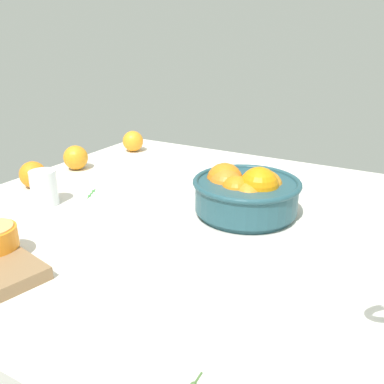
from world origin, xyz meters
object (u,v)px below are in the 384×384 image
(loose_orange_0, at_px, (33,175))
(loose_orange_2, at_px, (76,158))
(juice_glass, at_px, (44,190))
(loose_orange_1, at_px, (133,141))
(fruit_bowl, at_px, (246,192))
(spoon, at_px, (280,179))

(loose_orange_0, xyz_separation_m, loose_orange_2, (-0.01, 0.17, 0.00))
(juice_glass, xyz_separation_m, loose_orange_2, (-0.13, 0.23, 0.00))
(juice_glass, bearing_deg, loose_orange_1, 102.23)
(fruit_bowl, xyz_separation_m, loose_orange_0, (-0.55, -0.11, -0.02))
(loose_orange_1, distance_m, loose_orange_2, 0.24)
(loose_orange_1, xyz_separation_m, loose_orange_2, (-0.03, -0.24, 0.00))
(juice_glass, xyz_separation_m, loose_orange_1, (-0.10, 0.48, -0.00))
(loose_orange_0, relative_size, spoon, 0.53)
(fruit_bowl, distance_m, juice_glass, 0.47)
(loose_orange_0, relative_size, loose_orange_2, 0.97)
(juice_glass, bearing_deg, fruit_bowl, 22.59)
(loose_orange_0, bearing_deg, loose_orange_1, 88.21)
(loose_orange_1, distance_m, spoon, 0.53)
(spoon, bearing_deg, fruit_bowl, -88.93)
(fruit_bowl, distance_m, loose_orange_0, 0.56)
(juice_glass, height_order, spoon, juice_glass)
(loose_orange_0, bearing_deg, fruit_bowl, 11.51)
(loose_orange_1, bearing_deg, fruit_bowl, -29.26)
(fruit_bowl, height_order, juice_glass, fruit_bowl)
(fruit_bowl, height_order, loose_orange_0, fruit_bowl)
(loose_orange_2, distance_m, spoon, 0.59)
(juice_glass, relative_size, loose_orange_1, 1.19)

